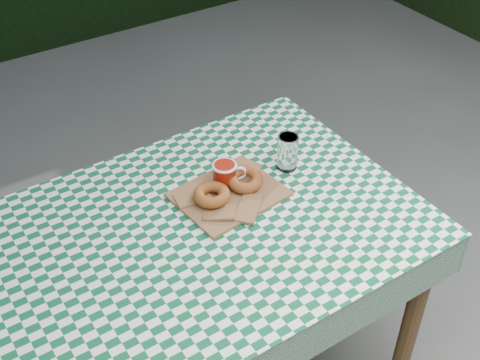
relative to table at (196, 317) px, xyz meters
The scene contains 7 objects.
table is the anchor object (origin of this frame).
tablecloth 0.38m from the table, ahead, with size 1.33×0.90×0.01m, color #0C4E2D.
paper_bag 0.43m from the table, 23.07° to the left, with size 0.31×0.25×0.02m, color olive.
bagel_front 0.44m from the table, 32.19° to the left, with size 0.11×0.11×0.03m, color #9C4E20.
bagel_back 0.49m from the table, 18.59° to the left, with size 0.11×0.11×0.04m, color #9C4A20.
coffee_mug 0.48m from the table, 32.86° to the left, with size 0.14×0.14×0.08m, color maroon, non-canonical shape.
drinking_glass 0.61m from the table, 13.05° to the left, with size 0.07×0.07×0.12m, color white.
Camera 1 is at (-0.73, -1.12, 1.99)m, focal length 46.69 mm.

